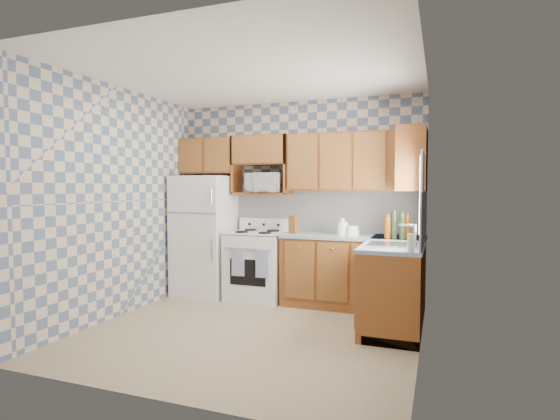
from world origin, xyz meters
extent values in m
plane|color=#89795A|center=(0.00, 0.00, 0.00)|extent=(3.40, 3.40, 0.00)
cube|color=slate|center=(0.00, 1.60, 1.35)|extent=(3.40, 0.02, 2.70)
cube|color=slate|center=(1.70, 0.00, 1.35)|extent=(0.02, 3.20, 2.70)
cube|color=white|center=(0.40, 1.59, 1.20)|extent=(2.60, 0.02, 0.56)
cube|color=white|center=(1.69, 0.80, 1.20)|extent=(0.02, 1.60, 0.56)
cube|color=white|center=(-1.27, 1.25, 0.84)|extent=(0.75, 0.70, 1.68)
cube|color=white|center=(-0.47, 1.28, 0.45)|extent=(0.76, 0.65, 0.90)
cube|color=silver|center=(-0.47, 1.28, 0.91)|extent=(0.76, 0.65, 0.02)
cube|color=white|center=(-0.47, 1.55, 1.00)|extent=(0.76, 0.08, 0.17)
cube|color=navy|center=(-0.60, 0.93, 0.55)|extent=(0.17, 0.02, 0.36)
cube|color=navy|center=(-0.26, 0.93, 0.55)|extent=(0.17, 0.02, 0.36)
cube|color=brown|center=(0.82, 1.30, 0.44)|extent=(1.75, 0.60, 0.88)
cube|color=brown|center=(1.40, 0.80, 0.44)|extent=(0.60, 1.60, 0.88)
cube|color=slate|center=(0.82, 1.30, 0.90)|extent=(1.77, 0.63, 0.04)
cube|color=slate|center=(1.40, 0.80, 0.90)|extent=(0.63, 1.60, 0.04)
cube|color=brown|center=(0.82, 1.44, 1.85)|extent=(1.75, 0.33, 0.74)
cube|color=brown|center=(-1.29, 1.44, 1.97)|extent=(0.82, 0.33, 0.50)
cube|color=brown|center=(1.53, 1.25, 1.85)|extent=(0.33, 0.70, 0.74)
cube|color=brown|center=(-0.47, 1.44, 1.44)|extent=(0.80, 0.33, 0.03)
imported|color=white|center=(-0.40, 1.38, 1.58)|extent=(0.49, 0.34, 0.27)
cube|color=#B7B7BC|center=(1.40, 0.45, 0.93)|extent=(0.48, 0.40, 0.03)
cube|color=white|center=(1.69, 0.45, 1.45)|extent=(0.02, 0.66, 0.86)
cylinder|color=black|center=(1.35, 1.08, 1.08)|extent=(0.07, 0.07, 0.33)
cylinder|color=black|center=(1.45, 1.04, 1.07)|extent=(0.07, 0.07, 0.31)
cylinder|color=#642D0A|center=(1.50, 1.12, 1.06)|extent=(0.07, 0.07, 0.29)
cylinder|color=#642D0A|center=(1.28, 1.04, 1.05)|extent=(0.07, 0.07, 0.26)
cube|color=brown|center=(0.06, 1.27, 1.04)|extent=(0.13, 0.13, 0.23)
cylinder|color=white|center=(0.71, 1.24, 1.00)|extent=(0.13, 0.13, 0.17)
cylinder|color=silver|center=(1.60, 0.05, 1.01)|extent=(0.06, 0.06, 0.17)
camera|label=1|loc=(1.85, -4.16, 1.52)|focal=28.00mm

